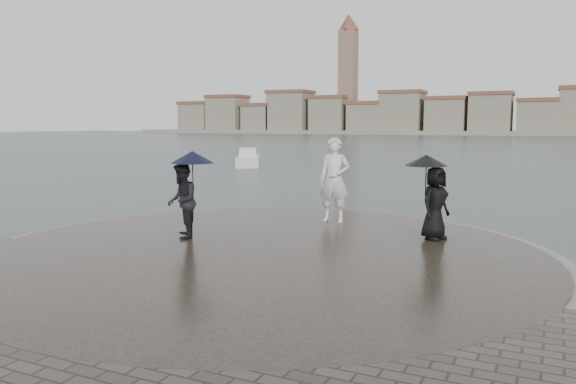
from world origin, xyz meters
The scene contains 8 objects.
ground centered at (0.00, 0.00, 0.00)m, with size 400.00×400.00×0.00m, color #2B3835.
kerb_ring centered at (0.00, 3.50, 0.16)m, with size 12.50×12.50×0.32m, color gray.
quay_tip centered at (0.00, 3.50, 0.18)m, with size 11.90×11.90×0.36m, color #2D261E.
statue centered at (0.15, 7.39, 1.51)m, with size 0.84×0.55×2.30m, color silver.
visitor_left centered at (-2.17, 3.76, 1.47)m, with size 1.27×1.15×2.04m.
visitor_right centered at (3.04, 6.19, 1.46)m, with size 1.16×1.09×1.95m.
far_skyline centered at (-6.29, 160.71, 5.61)m, with size 260.00×20.00×37.00m.
boats centered at (4.47, 35.27, 0.38)m, with size 43.34×17.81×1.50m.
Camera 1 is at (5.60, -6.81, 3.00)m, focal length 35.00 mm.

